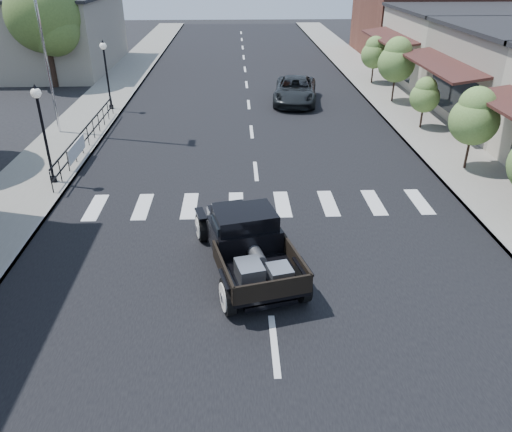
{
  "coord_description": "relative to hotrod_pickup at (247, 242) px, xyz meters",
  "views": [
    {
      "loc": [
        -0.75,
        -11.4,
        7.66
      ],
      "look_at": [
        -0.23,
        1.29,
        1.0
      ],
      "focal_mm": 35.0,
      "sensor_mm": 36.0,
      "label": 1
    }
  ],
  "objects": [
    {
      "name": "road_markings",
      "position": [
        0.52,
        9.91,
        -0.85
      ],
      "size": [
        12.0,
        60.0,
        0.06
      ],
      "primitive_type": null,
      "color": "silver",
      "rests_on": "ground"
    },
    {
      "name": "far_building_right",
      "position": [
        16.02,
        31.91,
        2.65
      ],
      "size": [
        11.0,
        10.0,
        7.0
      ],
      "primitive_type": "cube",
      "color": "brown",
      "rests_on": "ground"
    },
    {
      "name": "second_car",
      "position": [
        3.23,
        17.28,
        -0.15
      ],
      "size": [
        3.04,
        5.37,
        1.42
      ],
      "primitive_type": "imported",
      "rotation": [
        0.0,
        0.0,
        -0.14
      ],
      "color": "black",
      "rests_on": "ground"
    },
    {
      "name": "low_building_left",
      "position": [
        -14.48,
        27.91,
        1.65
      ],
      "size": [
        10.0,
        12.0,
        5.0
      ],
      "primitive_type": "cube",
      "color": "gray",
      "rests_on": "ground"
    },
    {
      "name": "ground",
      "position": [
        0.52,
        -0.09,
        -0.85
      ],
      "size": [
        120.0,
        120.0,
        0.0
      ],
      "primitive_type": "plane",
      "color": "black",
      "rests_on": "ground"
    },
    {
      "name": "railing",
      "position": [
        -6.78,
        9.91,
        -0.2
      ],
      "size": [
        0.08,
        10.0,
        1.0
      ],
      "primitive_type": null,
      "color": "black",
      "rests_on": "sidewalk_left"
    },
    {
      "name": "sidewalk_right",
      "position": [
        9.02,
        14.91,
        -0.78
      ],
      "size": [
        3.0,
        80.0,
        0.15
      ],
      "primitive_type": "cube",
      "color": "gray",
      "rests_on": "ground"
    },
    {
      "name": "storefront_far",
      "position": [
        15.52,
        21.91,
        1.4
      ],
      "size": [
        10.0,
        9.0,
        4.5
      ],
      "primitive_type": "cube",
      "color": "#B6AE9A",
      "rests_on": "ground"
    },
    {
      "name": "sidewalk_left",
      "position": [
        -7.98,
        14.91,
        -0.78
      ],
      "size": [
        3.0,
        80.0,
        0.15
      ],
      "primitive_type": "cube",
      "color": "gray",
      "rests_on": "ground"
    },
    {
      "name": "lamp_post_b",
      "position": [
        -7.08,
        5.91,
        1.1
      ],
      "size": [
        0.36,
        0.36,
        3.61
      ],
      "primitive_type": null,
      "color": "black",
      "rests_on": "sidewalk_left"
    },
    {
      "name": "big_tree_far",
      "position": [
        -11.98,
        21.91,
        2.49
      ],
      "size": [
        4.55,
        4.55,
        6.68
      ],
      "primitive_type": null,
      "color": "#486129",
      "rests_on": "ground"
    },
    {
      "name": "small_tree_b",
      "position": [
        8.82,
        6.62,
        0.84
      ],
      "size": [
        1.86,
        1.86,
        3.1
      ],
      "primitive_type": null,
      "color": "#5A7E39",
      "rests_on": "sidewalk_right"
    },
    {
      "name": "small_tree_e",
      "position": [
        8.82,
        21.63,
        0.71
      ],
      "size": [
        1.7,
        1.7,
        2.83
      ],
      "primitive_type": null,
      "color": "#5A7E39",
      "rests_on": "sidewalk_right"
    },
    {
      "name": "small_tree_c",
      "position": [
        8.82,
        11.91,
        0.47
      ],
      "size": [
        1.41,
        1.41,
        2.35
      ],
      "primitive_type": null,
      "color": "#5A7E39",
      "rests_on": "sidewalk_right"
    },
    {
      "name": "hotrod_pickup",
      "position": [
        0.0,
        0.0,
        0.0
      ],
      "size": [
        3.41,
        5.33,
        1.71
      ],
      "primitive_type": null,
      "rotation": [
        0.0,
        0.0,
        0.24
      ],
      "color": "black",
      "rests_on": "ground"
    },
    {
      "name": "lamp_post_c",
      "position": [
        -7.08,
        15.91,
        1.1
      ],
      "size": [
        0.36,
        0.36,
        3.61
      ],
      "primitive_type": null,
      "color": "black",
      "rests_on": "sidewalk_left"
    },
    {
      "name": "small_tree_d",
      "position": [
        8.82,
        16.85,
        1.01
      ],
      "size": [
        2.06,
        2.06,
        3.43
      ],
      "primitive_type": null,
      "color": "#5A7E39",
      "rests_on": "sidewalk_right"
    },
    {
      "name": "road",
      "position": [
        0.52,
        14.91,
        -0.84
      ],
      "size": [
        14.0,
        80.0,
        0.02
      ],
      "primitive_type": "cube",
      "color": "black",
      "rests_on": "ground"
    },
    {
      "name": "banner",
      "position": [
        -6.7,
        7.91,
        -0.4
      ],
      "size": [
        0.04,
        2.2,
        0.6
      ],
      "primitive_type": null,
      "color": "silver",
      "rests_on": "sidewalk_left"
    }
  ]
}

